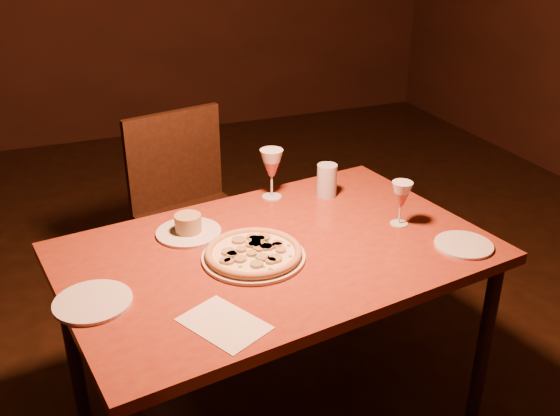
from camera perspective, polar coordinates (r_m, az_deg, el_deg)
name	(u,v)px	position (r m, az deg, el deg)	size (l,w,h in m)	color
dining_table	(276,265)	(2.08, -0.35, -5.26)	(1.48, 1.07, 0.73)	brown
chair_far	(192,208)	(2.80, -8.08, -0.04)	(0.55, 0.55, 0.94)	black
pizza_plate	(254,253)	(1.98, -2.44, -4.16)	(0.33, 0.33, 0.04)	silver
ramekin_saucer	(188,228)	(2.15, -8.38, -1.80)	(0.22, 0.22, 0.07)	silver
wine_glass_far	(272,174)	(2.36, -0.77, 3.14)	(0.09, 0.09, 0.19)	#B04D49
wine_glass_right	(401,203)	(2.20, 10.99, 0.41)	(0.07, 0.07, 0.16)	#B04D49
water_tumbler	(327,180)	(2.40, 4.31, 2.53)	(0.08, 0.08, 0.13)	#AEB9BE
side_plate_left	(93,302)	(1.85, -16.74, -8.23)	(0.22, 0.22, 0.01)	silver
side_plate_near	(464,245)	(2.14, 16.44, -3.27)	(0.19, 0.19, 0.01)	silver
menu_card	(224,324)	(1.71, -5.15, -10.49)	(0.16, 0.23, 0.00)	beige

